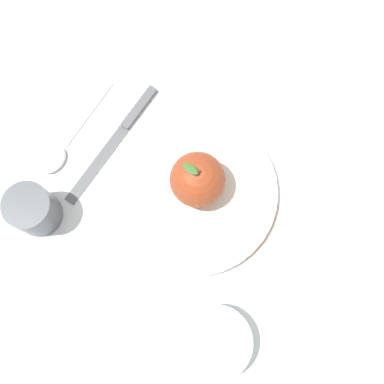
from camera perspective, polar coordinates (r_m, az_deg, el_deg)
name	(u,v)px	position (r m, az deg, el deg)	size (l,w,h in m)	color
ground_plane	(183,191)	(0.78, -0.99, 0.13)	(2.40, 2.40, 0.00)	silver
dinner_plate	(192,194)	(0.77, 0.00, -0.18)	(0.26, 0.26, 0.02)	silver
apple	(197,180)	(0.73, 0.63, 1.42)	(0.08, 0.08, 0.09)	#9E3D1E
side_bowl	(215,342)	(0.74, 2.70, -16.73)	(0.10, 0.10, 0.04)	silver
cup	(32,209)	(0.77, -17.75, -1.91)	(0.07, 0.07, 0.08)	#4C5156
knife	(120,133)	(0.82, -8.18, 6.68)	(0.10, 0.22, 0.01)	#59595E
spoon	(62,147)	(0.82, -14.59, 4.98)	(0.08, 0.18, 0.01)	silver
linen_napkin	(301,235)	(0.79, 12.28, -4.87)	(0.11, 0.16, 0.00)	beige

